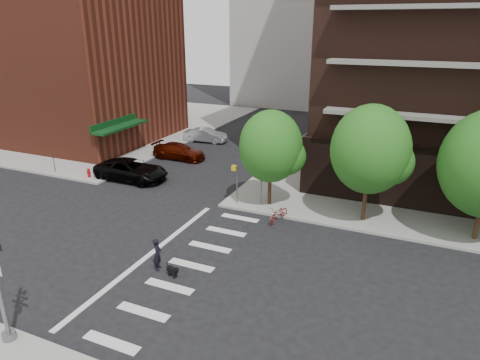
{
  "coord_description": "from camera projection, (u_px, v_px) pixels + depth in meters",
  "views": [
    {
      "loc": [
        12.63,
        -15.93,
        11.24
      ],
      "look_at": [
        3.0,
        6.0,
        2.5
      ],
      "focal_mm": 32.0,
      "sensor_mm": 36.0,
      "label": 1
    }
  ],
  "objects": [
    {
      "name": "parked_car_black",
      "position": [
        131.0,
        170.0,
        32.58
      ],
      "size": [
        2.66,
        5.73,
        1.59
      ],
      "primitive_type": "imported",
      "rotation": [
        0.0,
        0.0,
        1.57
      ],
      "color": "black",
      "rests_on": "ground"
    },
    {
      "name": "pedestrian_signal",
      "position": [
        242.0,
        179.0,
        27.63
      ],
      "size": [
        2.18,
        0.67,
        2.6
      ],
      "color": "slate",
      "rests_on": "sidewalk_ne"
    },
    {
      "name": "parked_car_silver",
      "position": [
        206.0,
        135.0,
        43.2
      ],
      "size": [
        1.91,
        4.44,
        1.42
      ],
      "primitive_type": "imported",
      "rotation": [
        0.0,
        0.0,
        1.67
      ],
      "color": "#B4B8BD",
      "rests_on": "ground"
    },
    {
      "name": "midrise_nw",
      "position": [
        59.0,
        36.0,
        42.64
      ],
      "size": [
        21.4,
        15.5,
        20.0
      ],
      "color": "maroon",
      "rests_on": "sidewalk_nw"
    },
    {
      "name": "dog_walker",
      "position": [
        158.0,
        254.0,
        20.58
      ],
      "size": [
        0.7,
        0.58,
        1.64
      ],
      "primitive_type": "imported",
      "rotation": [
        0.0,
        0.0,
        1.93
      ],
      "color": "black",
      "rests_on": "ground"
    },
    {
      "name": "dog",
      "position": [
        173.0,
        270.0,
        20.09
      ],
      "size": [
        0.7,
        0.35,
        0.59
      ],
      "rotation": [
        0.0,
        0.0,
        -0.29
      ],
      "color": "black",
      "rests_on": "ground"
    },
    {
      "name": "parked_car_maroon",
      "position": [
        179.0,
        151.0,
        37.71
      ],
      "size": [
        1.95,
        4.79,
        1.39
      ],
      "primitive_type": "imported",
      "rotation": [
        0.0,
        0.0,
        1.57
      ],
      "color": "#460C03",
      "rests_on": "ground"
    },
    {
      "name": "parking_meter",
      "position": [
        54.0,
        162.0,
        34.0
      ],
      "size": [
        0.1,
        0.08,
        1.32
      ],
      "color": "black",
      "rests_on": "sidewalk_nw"
    },
    {
      "name": "crosswalk",
      "position": [
        178.0,
        262.0,
        21.49
      ],
      "size": [
        3.85,
        13.0,
        0.01
      ],
      "color": "silver",
      "rests_on": "ground"
    },
    {
      "name": "sidewalk_nw",
      "position": [
        91.0,
        122.0,
        51.77
      ],
      "size": [
        31.0,
        33.0,
        0.15
      ],
      "primitive_type": "cube",
      "color": "gray",
      "rests_on": "ground"
    },
    {
      "name": "tree_b",
      "position": [
        370.0,
        149.0,
        24.3
      ],
      "size": [
        4.5,
        4.5,
        6.65
      ],
      "color": "#301E11",
      "rests_on": "sidewalk_ne"
    },
    {
      "name": "ground",
      "position": [
        141.0,
        253.0,
        22.33
      ],
      "size": [
        120.0,
        120.0,
        0.0
      ],
      "primitive_type": "plane",
      "color": "black",
      "rests_on": "ground"
    },
    {
      "name": "tree_a",
      "position": [
        271.0,
        147.0,
        26.74
      ],
      "size": [
        4.0,
        4.0,
        5.9
      ],
      "color": "#301E11",
      "rests_on": "sidewalk_ne"
    },
    {
      "name": "fire_hydrant",
      "position": [
        89.0,
        172.0,
        32.81
      ],
      "size": [
        0.24,
        0.24,
        0.73
      ],
      "color": "#A50C0C",
      "rests_on": "sidewalk_nw"
    },
    {
      "name": "scooter",
      "position": [
        279.0,
        214.0,
        25.73
      ],
      "size": [
        1.1,
        2.02,
        1.01
      ],
      "primitive_type": "imported",
      "rotation": [
        0.0,
        0.0,
        -0.24
      ],
      "color": "maroon",
      "rests_on": "ground"
    }
  ]
}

